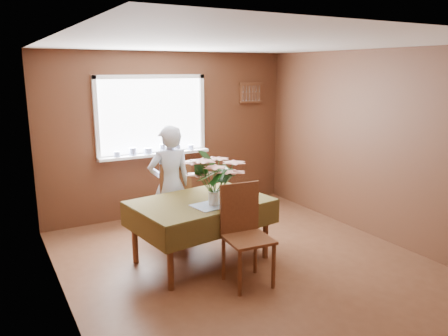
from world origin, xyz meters
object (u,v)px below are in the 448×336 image
chair_far (172,197)px  chair_near (244,230)px  flower_bouquet (214,175)px  seated_woman (170,185)px  dining_table (201,208)px

chair_far → chair_near: (0.21, -1.50, -0.00)m
chair_far → chair_near: 1.52m
chair_far → flower_bouquet: 1.18m
chair_near → flower_bouquet: 0.70m
chair_near → seated_woman: bearing=105.9°
chair_far → dining_table: bearing=84.7°
dining_table → chair_far: (-0.03, 0.82, -0.08)m
dining_table → chair_near: 0.71m
chair_far → seated_woman: (-0.07, -0.12, 0.20)m
chair_far → flower_bouquet: (0.08, -1.06, 0.52)m
seated_woman → flower_bouquet: bearing=102.6°
dining_table → flower_bouquet: size_ratio=2.65×
seated_woman → chair_far: bearing=-116.3°
dining_table → chair_near: size_ratio=1.57×
chair_far → flower_bouquet: bearing=87.0°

